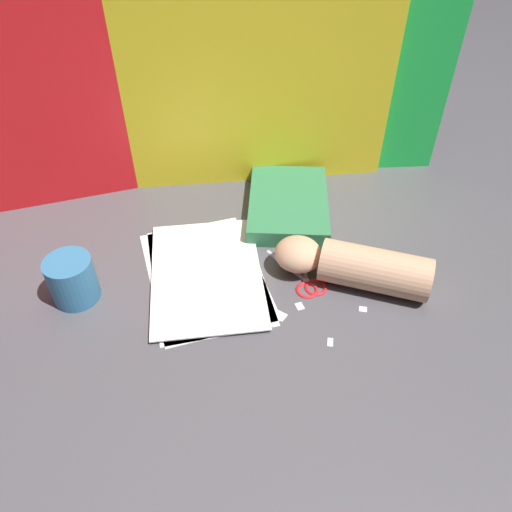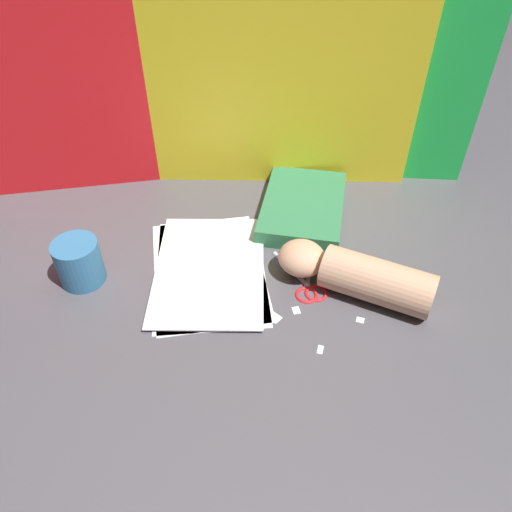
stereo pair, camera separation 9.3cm
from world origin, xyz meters
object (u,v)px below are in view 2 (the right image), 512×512
at_px(book_closed, 301,207).
at_px(hand_forearm, 355,275).
at_px(scissors, 305,282).
at_px(mug, 77,262).
at_px(paper_stack, 208,269).

distance_m(book_closed, hand_forearm, 0.25).
relative_size(scissors, mug, 1.81).
relative_size(paper_stack, hand_forearm, 1.11).
xyz_separation_m(book_closed, mug, (-0.45, -0.17, 0.03)).
xyz_separation_m(hand_forearm, mug, (-0.52, 0.07, 0.00)).
bearing_deg(hand_forearm, paper_stack, 164.88).
distance_m(paper_stack, mug, 0.25).
bearing_deg(scissors, hand_forearm, -16.03).
relative_size(paper_stack, mug, 3.72).
xyz_separation_m(paper_stack, mug, (-0.24, -0.00, 0.04)).
bearing_deg(scissors, mug, 173.89).
bearing_deg(hand_forearm, book_closed, 104.71).
bearing_deg(book_closed, scissors, -96.20).
height_order(paper_stack, mug, mug).
bearing_deg(book_closed, hand_forearm, -75.29).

